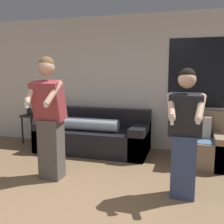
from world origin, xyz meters
TOP-DOWN VIEW (x-y plane):
  - wall_back at (0.02, 3.15)m, footprint 6.82×0.07m
  - couch at (-0.63, 2.64)m, footprint 2.18×0.94m
  - armchair at (1.36, 2.47)m, footprint 0.80×0.81m
  - side_table at (-2.12, 2.87)m, footprint 0.48×0.44m
  - person_left at (-0.76, 1.16)m, footprint 0.50×0.51m
  - person_right at (1.13, 1.11)m, footprint 0.46×0.47m

SIDE VIEW (x-z plane):
  - couch at x=-0.63m, z-range -0.11..0.72m
  - armchair at x=1.36m, z-range -0.14..0.76m
  - side_table at x=-2.12m, z-range 0.14..0.92m
  - person_right at x=1.13m, z-range 0.01..1.63m
  - person_left at x=-0.76m, z-range 0.02..1.81m
  - wall_back at x=0.02m, z-range 0.00..2.70m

